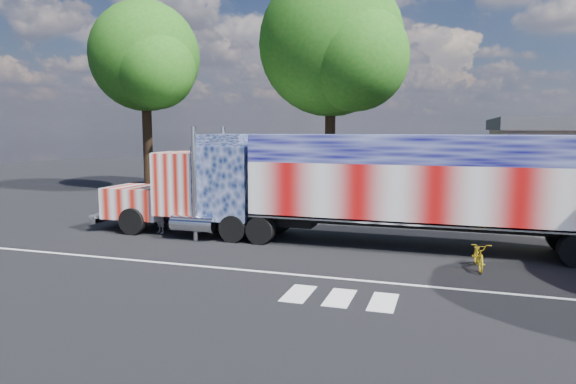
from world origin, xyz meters
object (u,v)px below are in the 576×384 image
(semi_truck, at_px, (365,184))
(tree_nw_a, at_px, (146,57))
(woman, at_px, (160,216))
(tree_n_mid, at_px, (333,44))
(bicycle, at_px, (479,255))
(coach_bus, at_px, (236,177))

(semi_truck, distance_m, tree_nw_a, 23.56)
(woman, distance_m, tree_n_mid, 17.78)
(woman, bearing_deg, bicycle, 16.48)
(semi_truck, distance_m, tree_n_mid, 16.47)
(tree_n_mid, bearing_deg, semi_truck, -71.93)
(coach_bus, bearing_deg, tree_nw_a, 156.86)
(woman, bearing_deg, semi_truck, 28.20)
(semi_truck, xyz_separation_m, coach_bus, (-9.62, 9.23, -0.82))
(semi_truck, relative_size, tree_n_mid, 1.48)
(bicycle, xyz_separation_m, tree_n_mid, (-8.77, 16.29, 9.76))
(semi_truck, height_order, coach_bus, semi_truck)
(woman, distance_m, bicycle, 13.50)
(tree_nw_a, distance_m, tree_n_mid, 13.78)
(coach_bus, relative_size, woman, 6.76)
(bicycle, bearing_deg, semi_truck, 144.58)
(semi_truck, bearing_deg, woman, -176.51)
(coach_bus, xyz_separation_m, bicycle, (13.89, -11.72, -1.16))
(bicycle, xyz_separation_m, tree_nw_a, (-22.52, 15.41, 9.39))
(semi_truck, relative_size, tree_nw_a, 1.61)
(bicycle, bearing_deg, tree_nw_a, 140.44)
(tree_nw_a, bearing_deg, coach_bus, -23.14)
(woman, xyz_separation_m, bicycle, (13.36, -1.93, -0.33))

